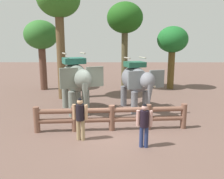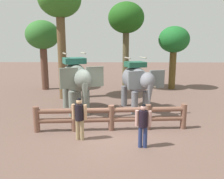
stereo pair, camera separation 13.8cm
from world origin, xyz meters
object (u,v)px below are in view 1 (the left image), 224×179
at_px(elephant_center, 136,81).
at_px(tree_far_right, 59,4).
at_px(log_fence, 112,116).
at_px(tourist_woman_in_black, 80,116).
at_px(tree_deep_back, 41,37).
at_px(tourist_man_in_blue, 144,122).
at_px(tree_back_center, 125,20).
at_px(elephant_near_left, 76,79).
at_px(tree_far_left, 172,42).

height_order(elephant_center, tree_far_right, tree_far_right).
relative_size(log_fence, tourist_woman_in_black, 3.88).
relative_size(log_fence, tree_deep_back, 1.24).
xyz_separation_m(tree_far_right, tree_deep_back, (-1.98, 2.73, -1.85)).
relative_size(tree_far_right, tree_deep_back, 1.41).
height_order(log_fence, tourist_man_in_blue, tourist_man_in_blue).
bearing_deg(tree_deep_back, log_fence, -57.61).
relative_size(tourist_man_in_blue, tree_back_center, 0.25).
relative_size(log_fence, elephant_near_left, 1.74).
height_order(elephant_near_left, elephant_center, elephant_near_left).
bearing_deg(tourist_man_in_blue, tree_back_center, 91.44).
bearing_deg(tree_far_left, tourist_woman_in_black, -120.39).
xyz_separation_m(tourist_man_in_blue, tree_deep_back, (-6.23, 9.62, 2.93)).
bearing_deg(elephant_near_left, tree_back_center, 64.36).
bearing_deg(tree_deep_back, elephant_center, -39.41).
height_order(tourist_woman_in_black, tree_far_right, tree_far_right).
bearing_deg(tree_deep_back, elephant_near_left, -59.57).
relative_size(log_fence, tourist_man_in_blue, 4.00).
xyz_separation_m(elephant_center, tree_back_center, (-0.37, 5.25, 3.43)).
height_order(elephant_center, tree_back_center, tree_back_center).
bearing_deg(tree_far_right, tree_far_left, 22.41).
bearing_deg(tree_far_right, tourist_man_in_blue, -58.35).
xyz_separation_m(log_fence, tourist_woman_in_black, (-1.14, -0.97, 0.32)).
height_order(tourist_man_in_blue, tree_far_left, tree_far_left).
bearing_deg(elephant_center, tourist_woman_in_black, -121.86).
height_order(tourist_man_in_blue, tree_back_center, tree_back_center).
bearing_deg(log_fence, elephant_center, 66.56).
height_order(tourist_man_in_blue, tree_far_right, tree_far_right).
xyz_separation_m(elephant_center, tree_deep_back, (-6.35, 5.22, 2.28)).
distance_m(elephant_near_left, tourist_woman_in_black, 3.59).
xyz_separation_m(log_fence, tourist_man_in_blue, (1.11, -1.56, 0.30)).
distance_m(tourist_woman_in_black, tree_far_right, 8.15).
bearing_deg(tourist_man_in_blue, tree_deep_back, 122.91).
height_order(elephant_center, tree_far_left, tree_far_left).
distance_m(tree_back_center, tree_far_right, 4.91).
height_order(tourist_woman_in_black, tree_deep_back, tree_deep_back).
xyz_separation_m(tourist_woman_in_black, tree_deep_back, (-3.98, 9.03, 2.91)).
relative_size(tourist_woman_in_black, tree_deep_back, 0.32).
distance_m(tourist_woman_in_black, tree_back_center, 10.13).
height_order(log_fence, tree_far_left, tree_far_left).
distance_m(tree_back_center, tree_deep_back, 6.09).
relative_size(tourist_woman_in_black, tree_back_center, 0.26).
distance_m(elephant_center, tree_far_right, 6.51).
distance_m(elephant_near_left, elephant_center, 3.09).
bearing_deg(tree_back_center, tourist_man_in_blue, -88.56).
height_order(elephant_center, tourist_woman_in_black, elephant_center).
height_order(tourist_woman_in_black, tree_far_left, tree_far_left).
distance_m(log_fence, tree_back_center, 9.24).
xyz_separation_m(tourist_man_in_blue, tree_far_left, (3.27, 9.99, 2.61)).
distance_m(elephant_center, tree_deep_back, 8.53).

